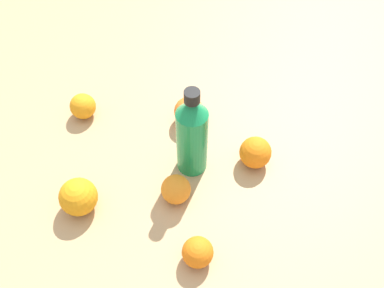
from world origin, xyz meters
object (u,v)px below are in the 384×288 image
water_bottle (192,135)px  orange_3 (176,189)px  orange_4 (78,197)px  orange_1 (83,106)px  orange_0 (255,152)px  orange_5 (198,252)px  orange_2 (189,112)px

water_bottle → orange_3: (-0.07, -0.06, -0.08)m
water_bottle → orange_4: size_ratio=2.95×
orange_3 → orange_1: bearing=106.5°
water_bottle → orange_0: size_ratio=3.27×
orange_5 → orange_0: bearing=33.0°
orange_0 → orange_1: (-0.31, 0.33, -0.00)m
orange_2 → orange_5: 0.37m
orange_0 → orange_1: 0.45m
orange_0 → orange_2: (-0.08, 0.18, 0.00)m
orange_2 → orange_3: bearing=-124.9°
orange_1 → orange_2: size_ratio=0.87×
orange_0 → orange_4: orange_4 is taller
water_bottle → orange_3: 0.12m
orange_0 → orange_4: bearing=169.4°
water_bottle → orange_4: (-0.27, 0.01, -0.07)m
orange_1 → orange_5: 0.49m
orange_2 → orange_0: bearing=-67.3°
water_bottle → orange_3: water_bottle is taller
orange_1 → orange_4: size_ratio=0.79×
water_bottle → orange_2: bearing=-87.2°
orange_3 → orange_4: orange_4 is taller
orange_2 → water_bottle: bearing=-114.7°
water_bottle → orange_5: water_bottle is taller
orange_3 → orange_5: size_ratio=1.03×
orange_3 → orange_4: bearing=158.7°
orange_2 → orange_3: (-0.13, -0.19, -0.00)m
orange_0 → orange_4: size_ratio=0.90×
orange_3 → orange_4: 0.21m
orange_2 → orange_5: bearing=-115.0°
orange_3 → orange_5: 0.15m
orange_1 → water_bottle: bearing=-57.5°
water_bottle → orange_2: 0.15m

